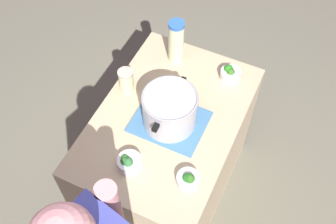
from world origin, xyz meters
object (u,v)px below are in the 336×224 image
cooking_pot (170,109)px  mason_jar (126,81)px  broccoli_bowl_center (230,74)px  broccoli_bowl_back (188,179)px  broccoli_bowl_front (129,162)px  lemonade_pitcher (176,42)px

cooking_pot → mason_jar: bearing=-107.6°
broccoli_bowl_center → broccoli_bowl_back: same height
broccoli_bowl_back → broccoli_bowl_front: bearing=-82.2°
cooking_pot → broccoli_bowl_center: bearing=157.0°
cooking_pot → broccoli_bowl_front: size_ratio=2.93×
lemonade_pitcher → mason_jar: bearing=-25.0°
lemonade_pitcher → mason_jar: lemonade_pitcher is taller
broccoli_bowl_center → lemonade_pitcher: bearing=-89.3°
lemonade_pitcher → broccoli_bowl_back: (0.66, 0.37, -0.11)m
broccoli_bowl_front → cooking_pot: bearing=167.5°
mason_jar → broccoli_bowl_center: size_ratio=1.28×
cooking_pot → broccoli_bowl_front: (0.30, -0.07, -0.08)m
broccoli_bowl_center → broccoli_bowl_back: bearing=4.0°
cooking_pot → broccoli_bowl_front: bearing=-12.5°
lemonade_pitcher → mason_jar: size_ratio=1.91×
lemonade_pitcher → broccoli_bowl_front: lemonade_pitcher is taller
lemonade_pitcher → broccoli_bowl_back: size_ratio=2.52×
lemonade_pitcher → broccoli_bowl_back: 0.77m
lemonade_pitcher → mason_jar: 0.35m
broccoli_bowl_front → broccoli_bowl_center: 0.75m
broccoli_bowl_front → broccoli_bowl_back: 0.29m
broccoli_bowl_front → broccoli_bowl_center: (-0.71, 0.24, 0.00)m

